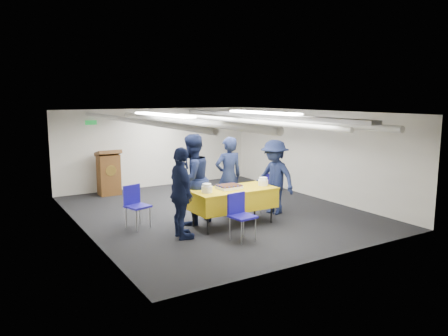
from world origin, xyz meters
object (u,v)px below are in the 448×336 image
Objects in this scene: serving_table at (233,199)px; chair_right at (270,189)px; sheet_cake at (229,187)px; sailor_a at (228,176)px; sailor_d at (274,177)px; chair_near at (240,211)px; chair_left at (135,202)px; sailor_b at (192,179)px; sailor_c at (182,193)px; podium at (109,172)px.

chair_right is (1.32, 0.46, -0.03)m from serving_table.
sailor_a is (0.39, 0.66, 0.08)m from sheet_cake.
sailor_a is 1.05× the size of sailor_d.
chair_near reaches higher than serving_table.
serving_table is at bearing -160.59° from chair_right.
chair_near is 2.23m from chair_left.
sailor_b is at bearing 102.09° from chair_near.
sailor_c is at bearing -164.95° from chair_right.
serving_table is 2.05× the size of chair_right.
sailor_c is (-2.60, -0.70, 0.33)m from chair_right.
podium is 0.72× the size of sailor_c.
chair_right is 1.08m from sailor_a.
chair_near is 0.46× the size of sailor_b.
podium is 3.67m from sailor_b.
chair_right and chair_left have the same top height.
serving_table is 1.35m from sailor_d.
sheet_cake is at bearing -72.31° from podium.
podium reaches higher than serving_table.
podium is at bearing -58.97° from sailor_a.
serving_table is 1.42× the size of podium.
sailor_d reaches higher than chair_left.
sailor_c reaches higher than chair_left.
chair_near is at bearing -67.92° from sailor_d.
sailor_c is (0.09, -4.36, 0.25)m from podium.
chair_near is 2.04m from sailor_d.
chair_right is at bearing 37.55° from chair_near.
sailor_b is (-0.68, 0.53, 0.39)m from serving_table.
sailor_a is (-1.00, 0.23, 0.36)m from chair_right.
sailor_d is (1.67, 1.12, 0.31)m from chair_near.
sheet_cake is 0.27× the size of sailor_a.
sailor_c is 1.03× the size of sailor_d.
sailor_d reaches higher than podium.
chair_right is at bearing 171.65° from sailor_a.
serving_table is 4.35m from podium.
chair_right is at bearing 17.03° from sheet_cake.
serving_table is 0.26m from sheet_cake.
sailor_a is at bearing -125.01° from sailor_d.
chair_right is (1.39, 0.43, -0.28)m from sheet_cake.
sailor_d is at bearing 10.07° from sheet_cake.
sailor_b is (1.12, -0.35, 0.41)m from chair_left.
chair_near is at bearing -50.77° from chair_left.
chair_right is 0.46× the size of sailor_b.
sailor_a is at bearing 65.40° from chair_near.
sailor_b reaches higher than sailor_d.
sailor_d is (1.97, -0.25, -0.10)m from sailor_b.
chair_left is at bearing 32.41° from sailor_c.
chair_left reaches higher than serving_table.
chair_near is at bearing -142.45° from chair_right.
chair_left is (-3.11, 0.42, 0.00)m from chair_right.
chair_right is at bearing -7.73° from chair_left.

